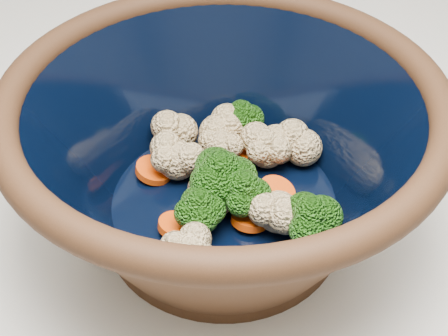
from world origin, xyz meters
name	(u,v)px	position (x,y,z in m)	size (l,w,h in m)	color
mixing_bowl	(224,155)	(-0.11, -0.11, 0.98)	(0.32, 0.32, 0.14)	black
vegetable_pile	(236,173)	(-0.10, -0.11, 0.95)	(0.16, 0.18, 0.06)	#608442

